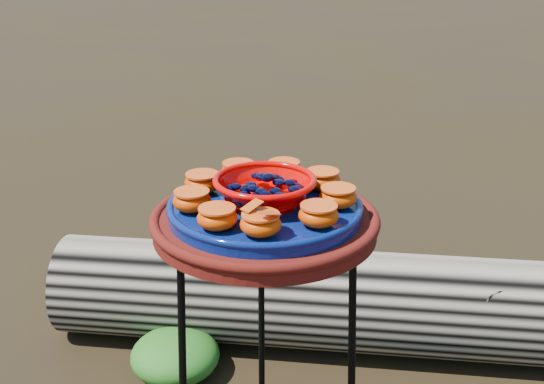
{
  "coord_description": "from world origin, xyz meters",
  "views": [
    {
      "loc": [
        -0.06,
        -1.29,
        1.3
      ],
      "look_at": [
        0.01,
        0.0,
        0.79
      ],
      "focal_mm": 45.0,
      "sensor_mm": 36.0,
      "label": 1
    }
  ],
  "objects": [
    {
      "name": "orange_half_4",
      "position": [
        0.05,
        0.14,
        0.79
      ],
      "size": [
        0.08,
        0.08,
        0.04
      ],
      "primitive_type": "ellipsoid",
      "color": "#B61100",
      "rests_on": "cobalt_plate"
    },
    {
      "name": "orange_half_3",
      "position": [
        0.13,
        0.08,
        0.79
      ],
      "size": [
        0.08,
        0.08,
        0.04
      ],
      "primitive_type": "ellipsoid",
      "color": "#B61100",
      "rests_on": "cobalt_plate"
    },
    {
      "name": "orange_half_7",
      "position": [
        -0.15,
        -0.03,
        0.79
      ],
      "size": [
        0.08,
        0.08,
        0.04
      ],
      "primitive_type": "ellipsoid",
      "color": "#B61100",
      "rests_on": "cobalt_plate"
    },
    {
      "name": "orange_half_6",
      "position": [
        -0.13,
        0.07,
        0.79
      ],
      "size": [
        0.08,
        0.08,
        0.04
      ],
      "primitive_type": "ellipsoid",
      "color": "#B61100",
      "rests_on": "cobalt_plate"
    },
    {
      "name": "foliage_back",
      "position": [
        -0.26,
        0.49,
        0.07
      ],
      "size": [
        0.27,
        0.27,
        0.14
      ],
      "primitive_type": "ellipsoid",
      "color": "#265816",
      "rests_on": "ground"
    },
    {
      "name": "plant_stand",
      "position": [
        0.0,
        0.0,
        0.35
      ],
      "size": [
        0.44,
        0.44,
        0.7
      ],
      "primitive_type": null,
      "color": "black",
      "rests_on": "ground"
    },
    {
      "name": "orange_half_8",
      "position": [
        -0.09,
        -0.11,
        0.79
      ],
      "size": [
        0.08,
        0.08,
        0.04
      ],
      "primitive_type": "ellipsoid",
      "color": "#B61100",
      "rests_on": "cobalt_plate"
    },
    {
      "name": "orange_half_2",
      "position": [
        0.15,
        -0.02,
        0.79
      ],
      "size": [
        0.08,
        0.08,
        0.04
      ],
      "primitive_type": "ellipsoid",
      "color": "#B61100",
      "rests_on": "cobalt_plate"
    },
    {
      "name": "orange_half_1",
      "position": [
        0.1,
        -0.11,
        0.79
      ],
      "size": [
        0.08,
        0.08,
        0.04
      ],
      "primitive_type": "ellipsoid",
      "color": "#B61100",
      "rests_on": "cobalt_plate"
    },
    {
      "name": "driftwood_log",
      "position": [
        0.22,
        0.62,
        0.16
      ],
      "size": [
        1.8,
        0.77,
        0.33
      ],
      "primitive_type": null,
      "rotation": [
        0.0,
        0.0,
        -0.19
      ],
      "color": "black",
      "rests_on": "ground"
    },
    {
      "name": "orange_half_0",
      "position": [
        -0.01,
        -0.15,
        0.79
      ],
      "size": [
        0.08,
        0.08,
        0.04
      ],
      "primitive_type": "ellipsoid",
      "color": "#B61100",
      "rests_on": "cobalt_plate"
    },
    {
      "name": "terracotta_saucer",
      "position": [
        0.0,
        0.0,
        0.72
      ],
      "size": [
        0.46,
        0.46,
        0.04
      ],
      "primitive_type": "cylinder",
      "color": "#3F0D09",
      "rests_on": "plant_stand"
    },
    {
      "name": "butterfly",
      "position": [
        -0.01,
        -0.15,
        0.81
      ],
      "size": [
        0.1,
        0.1,
        0.02
      ],
      "primitive_type": null,
      "rotation": [
        0.0,
        0.0,
        0.69
      ],
      "color": "#BA430F",
      "rests_on": "orange_half_0"
    },
    {
      "name": "orange_half_5",
      "position": [
        -0.05,
        0.14,
        0.79
      ],
      "size": [
        0.08,
        0.08,
        0.04
      ],
      "primitive_type": "ellipsoid",
      "color": "#B61100",
      "rests_on": "cobalt_plate"
    },
    {
      "name": "cobalt_plate",
      "position": [
        0.0,
        0.0,
        0.75
      ],
      "size": [
        0.4,
        0.4,
        0.03
      ],
      "primitive_type": "cylinder",
      "color": "#020735",
      "rests_on": "terracotta_saucer"
    },
    {
      "name": "red_bowl",
      "position": [
        0.0,
        0.0,
        0.79
      ],
      "size": [
        0.2,
        0.2,
        0.06
      ],
      "primitive_type": null,
      "color": "#D20200",
      "rests_on": "cobalt_plate"
    },
    {
      "name": "glass_gems",
      "position": [
        0.0,
        0.0,
        0.83
      ],
      "size": [
        0.15,
        0.15,
        0.03
      ],
      "primitive_type": null,
      "color": "black",
      "rests_on": "red_bowl"
    }
  ]
}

